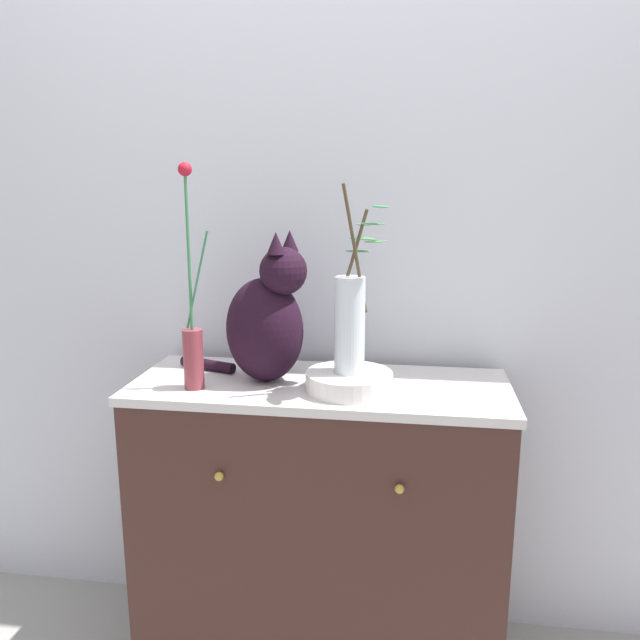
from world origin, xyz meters
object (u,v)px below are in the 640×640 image
sideboard (320,526)px  vase_glass_clear (351,319)px  vase_slim_green (193,339)px  bowl_porcelain (349,381)px  cat_sitting (267,320)px

sideboard → vase_glass_clear: bearing=-31.2°
vase_slim_green → sideboard: bearing=16.2°
vase_slim_green → bowl_porcelain: 0.44m
cat_sitting → bowl_porcelain: bearing=-13.4°
bowl_porcelain → vase_glass_clear: size_ratio=0.47×
sideboard → cat_sitting: (-0.15, 0.00, 0.62)m
sideboard → vase_slim_green: bearing=-163.8°
sideboard → vase_glass_clear: vase_glass_clear is taller
sideboard → cat_sitting: 0.64m
cat_sitting → vase_glass_clear: vase_glass_clear is taller
bowl_porcelain → vase_glass_clear: bearing=20.8°
bowl_porcelain → vase_glass_clear: 0.17m
sideboard → vase_slim_green: vase_slim_green is taller
cat_sitting → bowl_porcelain: (0.24, -0.06, -0.15)m
cat_sitting → bowl_porcelain: cat_sitting is taller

